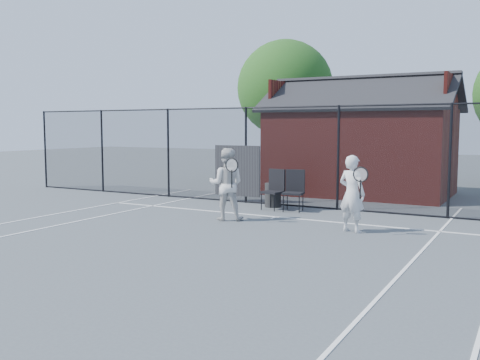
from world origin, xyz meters
The scene contains 10 objects.
ground centered at (0.00, 0.00, 0.00)m, with size 80.00×80.00×0.00m, color #474D51.
court_lines centered at (0.00, -1.32, 0.01)m, with size 11.02×18.00×0.01m.
fence centered at (-0.30, 5.00, 1.45)m, with size 22.04×3.00×3.00m.
clubhouse centered at (0.50, 9.00, 1.61)m, with size 6.50×4.36×4.19m.
tree_left centered at (-4.50, 13.50, 4.19)m, with size 4.48×4.48×6.44m.
player_front centered at (2.35, 2.00, 0.88)m, with size 0.83×0.65×1.75m.
player_back centered at (-0.94, 1.99, 0.92)m, with size 1.10×0.99×1.84m.
chair_left centered at (-0.64, 4.10, 0.57)m, with size 0.54×0.57×1.14m, color black.
chair_right centered at (0.01, 4.10, 0.57)m, with size 0.55×0.57×1.15m, color black.
waste_bin centered at (-0.86, 4.60, 0.35)m, with size 0.49×0.49×0.71m, color black.
Camera 1 is at (5.94, -9.70, 2.37)m, focal length 40.00 mm.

